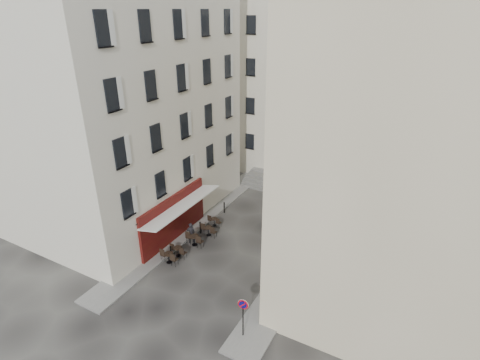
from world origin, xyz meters
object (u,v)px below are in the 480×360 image
Objects in this scene: no_parking_sign at (243,311)px; bistro_table_b at (178,251)px; pedestrian at (191,233)px; bistro_table_a at (169,257)px.

no_parking_sign reaches higher than bistro_table_b.
pedestrian is at bearing 96.13° from bistro_table_b.
no_parking_sign is 1.51× the size of pedestrian.
bistro_table_b is at bearing 143.24° from no_parking_sign.
pedestrian is (-0.10, 2.63, 0.33)m from bistro_table_a.
pedestrian reaches higher than bistro_table_b.
no_parking_sign is 1.95× the size of bistro_table_b.
bistro_table_a is (-7.12, 3.11, -1.24)m from no_parking_sign.
no_parking_sign is at bearing -23.59° from bistro_table_a.
pedestrian is at bearing 134.31° from no_parking_sign.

